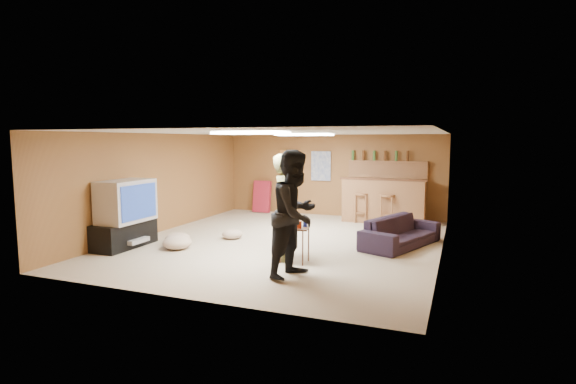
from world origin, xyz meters
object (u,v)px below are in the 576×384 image
(person_black, at_px, (295,214))
(tray_table, at_px, (294,245))
(sofa, at_px, (401,232))
(person_olive, at_px, (285,207))
(tv_body, at_px, (126,201))
(bar_counter, at_px, (384,201))

(person_black, bearing_deg, tray_table, 35.97)
(person_black, height_order, tray_table, person_black)
(sofa, height_order, tray_table, tray_table)
(person_olive, height_order, person_black, person_black)
(tray_table, bearing_deg, person_olive, 151.90)
(sofa, bearing_deg, person_olive, 156.14)
(person_olive, xyz_separation_m, tray_table, (0.21, -0.11, -0.61))
(tv_body, bearing_deg, sofa, 22.25)
(person_olive, relative_size, tray_table, 3.03)
(sofa, relative_size, tray_table, 3.23)
(bar_counter, distance_m, person_black, 5.04)
(tv_body, height_order, person_black, person_black)
(tv_body, relative_size, person_black, 0.58)
(person_black, bearing_deg, person_olive, 45.14)
(person_olive, bearing_deg, tray_table, -141.31)
(tv_body, xyz_separation_m, person_black, (3.64, -0.55, 0.06))
(bar_counter, relative_size, tray_table, 3.33)
(person_olive, distance_m, sofa, 2.52)
(tv_body, xyz_separation_m, tray_table, (3.36, 0.17, -0.60))
(bar_counter, relative_size, person_black, 1.05)
(person_olive, height_order, sofa, person_olive)
(person_black, relative_size, tray_table, 3.18)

